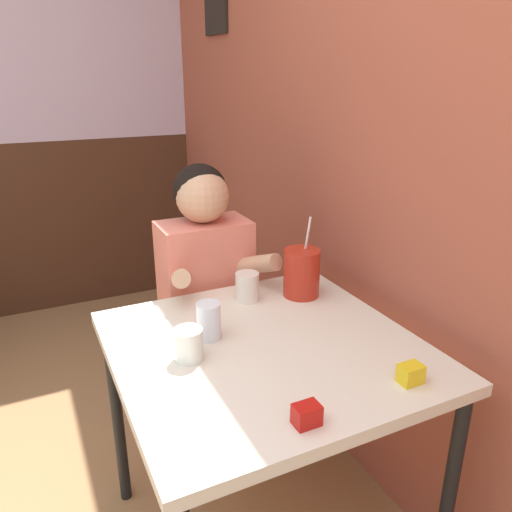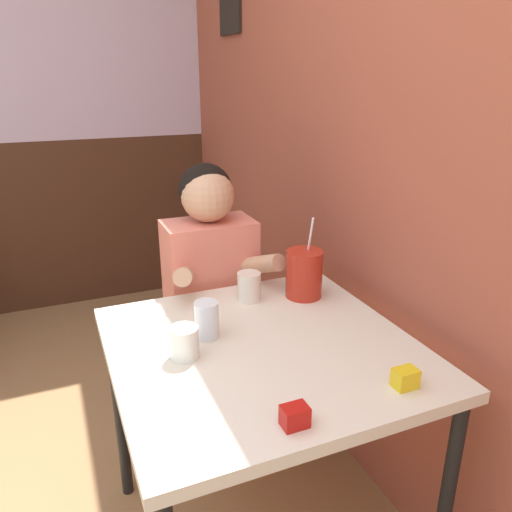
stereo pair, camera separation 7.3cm
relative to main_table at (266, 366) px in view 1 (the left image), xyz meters
name	(u,v)px [view 1 (the left image)]	position (x,y,z in m)	size (l,w,h in m)	color
brick_wall_right	(280,107)	(0.53, 0.92, 0.67)	(0.08, 4.59, 2.70)	#9E4C38
main_table	(266,366)	(0.00, 0.00, 0.00)	(0.85, 0.85, 0.76)	beige
person_seated	(207,307)	(0.02, 0.57, -0.06)	(0.42, 0.40, 1.19)	#EA7F6B
cocktail_pitcher	(302,273)	(0.26, 0.25, 0.16)	(0.13, 0.13, 0.29)	#B22819
glass_near_pitcher	(209,321)	(-0.13, 0.11, 0.13)	(0.07, 0.07, 0.11)	silver
glass_center	(189,344)	(-0.23, 0.02, 0.12)	(0.08, 0.08, 0.09)	silver
glass_far_side	(247,287)	(0.08, 0.30, 0.12)	(0.08, 0.08, 0.10)	silver
condiment_ketchup	(307,415)	(-0.08, -0.35, 0.10)	(0.06, 0.04, 0.05)	#B7140F
condiment_mustard	(411,374)	(0.24, -0.33, 0.10)	(0.06, 0.04, 0.05)	yellow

